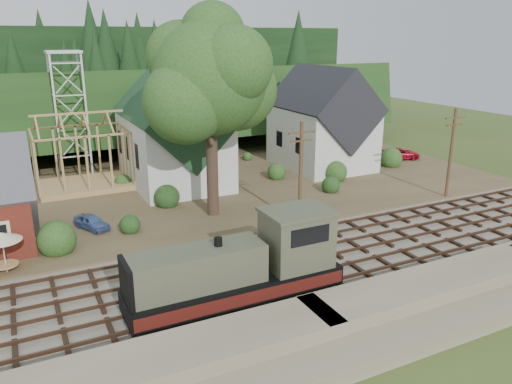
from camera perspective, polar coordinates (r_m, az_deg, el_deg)
name	(u,v)px	position (r m, az deg, el deg)	size (l,w,h in m)	color
ground	(244,274)	(30.50, -1.37, -9.38)	(140.00, 140.00, 0.00)	#384C1E
embankment	(323,350)	(24.13, 7.62, -17.48)	(64.00, 5.00, 1.60)	#7F7259
railroad_bed	(244,273)	(30.46, -1.37, -9.25)	(64.00, 11.00, 0.16)	#726B5B
village_flat	(161,192)	(46.26, -10.86, -0.01)	(64.00, 26.00, 0.30)	brown
hillside	(110,145)	(69.07, -16.36, 5.22)	(70.00, 28.00, 8.00)	#1E3F19
ridge	(91,126)	(84.62, -18.38, 7.17)	(80.00, 20.00, 12.00)	black
church	(173,133)	(47.16, -9.42, 6.71)	(8.40, 15.17, 13.00)	silver
farmhouse	(322,124)	(53.44, 7.56, 7.69)	(8.40, 10.80, 10.60)	silver
timber_frame	(82,156)	(48.18, -19.27, 3.86)	(8.20, 6.20, 6.99)	tan
lattice_tower	(66,76)	(53.12, -20.92, 12.29)	(3.20, 3.20, 12.12)	silver
big_tree	(212,86)	(37.53, -5.09, 11.94)	(10.90, 8.40, 14.70)	#38281E
telegraph_pole_near	(301,173)	(36.40, 5.12, 2.21)	(2.20, 0.28, 8.00)	#4C331E
telegraph_pole_far	(451,152)	(45.86, 21.39, 4.24)	(2.20, 0.28, 8.00)	#4C331E
locomotive	(244,268)	(26.61, -1.42, -8.63)	(11.56, 2.89, 4.64)	black
car_blue	(92,222)	(38.20, -18.28, -3.27)	(1.26, 3.13, 1.07)	#4E6CA8
car_red	(400,154)	(59.38, 16.15, 4.24)	(2.07, 4.49, 1.25)	red
patio_set	(2,239)	(32.81, -27.07, -4.76)	(2.25, 2.25, 2.51)	silver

